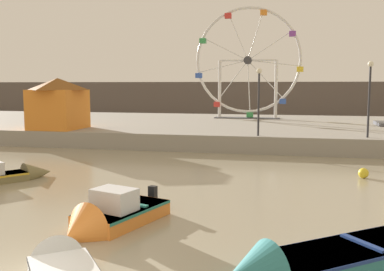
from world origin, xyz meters
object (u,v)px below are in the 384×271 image
(motorboat_teal_painted, at_px, (305,264))
(motorboat_orange_hull, at_px, (107,218))
(carnival_booth_orange_canopy, at_px, (58,103))
(ferris_wheel_white_frame, at_px, (248,63))
(mooring_buoy_orange, at_px, (363,173))
(promenade_lamp_far, at_px, (370,88))
(promenade_lamp_near, at_px, (259,92))

(motorboat_teal_painted, relative_size, motorboat_orange_hull, 1.29)
(carnival_booth_orange_canopy, bearing_deg, motorboat_teal_painted, -47.97)
(ferris_wheel_white_frame, relative_size, mooring_buoy_orange, 22.20)
(ferris_wheel_white_frame, distance_m, promenade_lamp_far, 15.53)
(motorboat_orange_hull, xyz_separation_m, mooring_buoy_orange, (8.02, 8.68, -0.09))
(motorboat_teal_painted, distance_m, ferris_wheel_white_frame, 31.04)
(motorboat_teal_painted, height_order, promenade_lamp_near, promenade_lamp_near)
(motorboat_teal_painted, relative_size, promenade_lamp_far, 1.16)
(motorboat_orange_hull, height_order, mooring_buoy_orange, motorboat_orange_hull)
(motorboat_orange_hull, relative_size, promenade_lamp_near, 0.98)
(motorboat_teal_painted, distance_m, carnival_booth_orange_canopy, 23.95)
(ferris_wheel_white_frame, bearing_deg, promenade_lamp_near, -81.73)
(motorboat_teal_painted, bearing_deg, ferris_wheel_white_frame, -120.90)
(motorboat_orange_hull, bearing_deg, mooring_buoy_orange, 155.04)
(motorboat_orange_hull, bearing_deg, promenade_lamp_far, 166.79)
(motorboat_orange_hull, distance_m, ferris_wheel_white_frame, 28.96)
(promenade_lamp_near, height_order, promenade_lamp_far, promenade_lamp_far)
(motorboat_teal_painted, height_order, mooring_buoy_orange, motorboat_teal_painted)
(motorboat_teal_painted, height_order, promenade_lamp_far, promenade_lamp_far)
(promenade_lamp_far, bearing_deg, carnival_booth_orange_canopy, 177.80)
(promenade_lamp_near, distance_m, mooring_buoy_orange, 8.56)
(promenade_lamp_near, bearing_deg, carnival_booth_orange_canopy, 174.67)
(carnival_booth_orange_canopy, xyz_separation_m, promenade_lamp_far, (19.62, -0.75, 0.99))
(promenade_lamp_far, xyz_separation_m, mooring_buoy_orange, (-1.16, -6.62, -3.57))
(mooring_buoy_orange, bearing_deg, ferris_wheel_white_frame, 109.35)
(promenade_lamp_near, relative_size, mooring_buoy_orange, 8.91)
(promenade_lamp_far, height_order, mooring_buoy_orange, promenade_lamp_far)
(motorboat_orange_hull, bearing_deg, motorboat_teal_painted, 88.73)
(mooring_buoy_orange, bearing_deg, motorboat_teal_painted, -104.57)
(ferris_wheel_white_frame, bearing_deg, carnival_booth_orange_canopy, -133.07)
(motorboat_teal_painted, xyz_separation_m, ferris_wheel_white_frame, (-4.19, 30.21, 5.74))
(motorboat_orange_hull, height_order, promenade_lamp_far, promenade_lamp_far)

